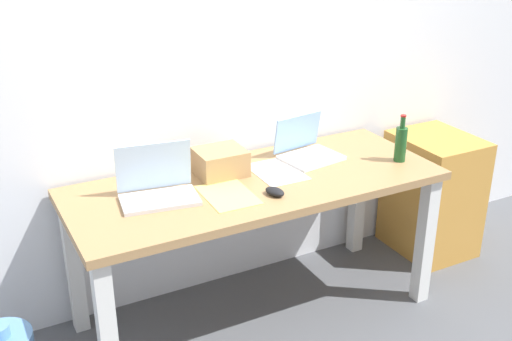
{
  "coord_description": "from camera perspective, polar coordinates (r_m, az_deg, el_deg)",
  "views": [
    {
      "loc": [
        -1.25,
        -2.38,
        1.95
      ],
      "look_at": [
        0.0,
        0.0,
        0.79
      ],
      "focal_mm": 44.44,
      "sensor_mm": 36.0,
      "label": 1
    }
  ],
  "objects": [
    {
      "name": "paper_yellow_folder",
      "position": [
        2.8,
        -2.53,
        -2.21
      ],
      "size": [
        0.22,
        0.3,
        0.0
      ],
      "primitive_type": "cube",
      "rotation": [
        0.0,
        0.0,
        -0.02
      ],
      "color": "#F4E06B",
      "rests_on": "desk"
    },
    {
      "name": "laptop_right",
      "position": [
        3.2,
        4.6,
        1.9
      ],
      "size": [
        0.31,
        0.28,
        0.2
      ],
      "color": "silver",
      "rests_on": "desk"
    },
    {
      "name": "computer_mouse",
      "position": [
        2.8,
        1.7,
        -1.92
      ],
      "size": [
        0.09,
        0.11,
        0.03
      ],
      "primitive_type": "ellipsoid",
      "rotation": [
        0.0,
        0.0,
        0.31
      ],
      "color": "black",
      "rests_on": "desk"
    },
    {
      "name": "filing_cabinet",
      "position": [
        3.85,
        15.58,
        -2.05
      ],
      "size": [
        0.4,
        0.48,
        0.71
      ],
      "primitive_type": "cube",
      "color": "#C68938",
      "rests_on": "ground"
    },
    {
      "name": "ground_plane",
      "position": [
        3.32,
        0.0,
        -12.61
      ],
      "size": [
        8.0,
        8.0,
        0.0
      ],
      "primitive_type": "plane",
      "color": "#515459"
    },
    {
      "name": "cardboard_box",
      "position": [
        3.0,
        -3.24,
        0.78
      ],
      "size": [
        0.23,
        0.2,
        0.12
      ],
      "primitive_type": "cube",
      "rotation": [
        0.0,
        0.0,
        -0.01
      ],
      "color": "tan",
      "rests_on": "desk"
    },
    {
      "name": "desk",
      "position": [
        2.99,
        0.0,
        -2.65
      ],
      "size": [
        1.76,
        0.7,
        0.74
      ],
      "color": "#A37A4C",
      "rests_on": "ground"
    },
    {
      "name": "back_wall",
      "position": [
        3.12,
        -3.56,
        11.3
      ],
      "size": [
        5.2,
        0.08,
        2.6
      ],
      "primitive_type": "cube",
      "color": "white",
      "rests_on": "ground"
    },
    {
      "name": "laptop_left",
      "position": [
        2.79,
        -8.87,
        -1.45
      ],
      "size": [
        0.36,
        0.26,
        0.24
      ],
      "color": "silver",
      "rests_on": "desk"
    },
    {
      "name": "paper_sheet_near_back",
      "position": [
        3.04,
        1.87,
        -0.11
      ],
      "size": [
        0.21,
        0.3,
        0.0
      ],
      "primitive_type": "cube",
      "rotation": [
        0.0,
        0.0,
        -0.02
      ],
      "color": "white",
      "rests_on": "desk"
    },
    {
      "name": "beer_bottle",
      "position": [
        3.21,
        12.9,
        2.43
      ],
      "size": [
        0.06,
        0.06,
        0.24
      ],
      "color": "#1E5123",
      "rests_on": "desk"
    }
  ]
}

